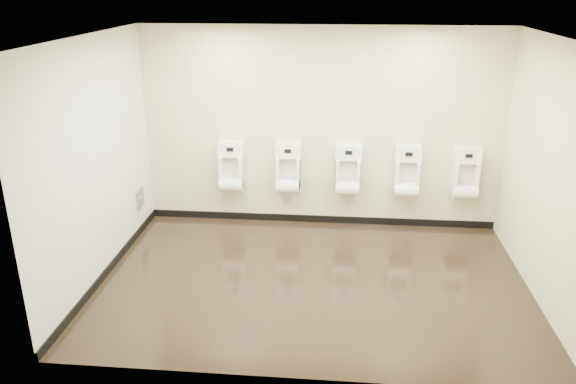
% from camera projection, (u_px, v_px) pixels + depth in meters
% --- Properties ---
extents(ground, '(5.00, 3.50, 0.00)m').
position_uv_depth(ground, '(313.00, 281.00, 6.65)').
color(ground, black).
rests_on(ground, ground).
extents(ceiling, '(5.00, 3.50, 0.00)m').
position_uv_depth(ceiling, '(317.00, 37.00, 5.66)').
color(ceiling, white).
extents(back_wall, '(5.00, 0.02, 2.80)m').
position_uv_depth(back_wall, '(321.00, 129.00, 7.78)').
color(back_wall, beige).
rests_on(back_wall, ground).
extents(front_wall, '(5.00, 0.02, 2.80)m').
position_uv_depth(front_wall, '(305.00, 237.00, 4.53)').
color(front_wall, beige).
rests_on(front_wall, ground).
extents(left_wall, '(0.02, 3.50, 2.80)m').
position_uv_depth(left_wall, '(95.00, 163.00, 6.37)').
color(left_wall, beige).
rests_on(left_wall, ground).
extents(right_wall, '(0.02, 3.50, 2.80)m').
position_uv_depth(right_wall, '(551.00, 176.00, 5.94)').
color(right_wall, beige).
rests_on(right_wall, ground).
extents(tile_overlay_left, '(0.01, 3.50, 2.80)m').
position_uv_depth(tile_overlay_left, '(96.00, 163.00, 6.37)').
color(tile_overlay_left, white).
rests_on(tile_overlay_left, ground).
extents(skirting_back, '(5.00, 0.02, 0.10)m').
position_uv_depth(skirting_back, '(319.00, 219.00, 8.25)').
color(skirting_back, black).
rests_on(skirting_back, ground).
extents(skirting_left, '(0.02, 3.50, 0.10)m').
position_uv_depth(skirting_left, '(110.00, 268.00, 6.85)').
color(skirting_left, black).
rests_on(skirting_left, ground).
extents(access_panel, '(0.04, 0.25, 0.25)m').
position_uv_depth(access_panel, '(140.00, 198.00, 7.81)').
color(access_panel, '#9E9EA3').
rests_on(access_panel, left_wall).
extents(urinal_0, '(0.37, 0.28, 0.70)m').
position_uv_depth(urinal_0, '(231.00, 170.00, 7.99)').
color(urinal_0, white).
rests_on(urinal_0, back_wall).
extents(urinal_1, '(0.37, 0.28, 0.70)m').
position_uv_depth(urinal_1, '(288.00, 172.00, 7.92)').
color(urinal_1, white).
rests_on(urinal_1, back_wall).
extents(urinal_2, '(0.37, 0.28, 0.70)m').
position_uv_depth(urinal_2, '(348.00, 173.00, 7.84)').
color(urinal_2, white).
rests_on(urinal_2, back_wall).
extents(urinal_3, '(0.37, 0.28, 0.70)m').
position_uv_depth(urinal_3, '(407.00, 175.00, 7.77)').
color(urinal_3, white).
rests_on(urinal_3, back_wall).
extents(urinal_4, '(0.37, 0.28, 0.70)m').
position_uv_depth(urinal_4, '(466.00, 177.00, 7.71)').
color(urinal_4, white).
rests_on(urinal_4, back_wall).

